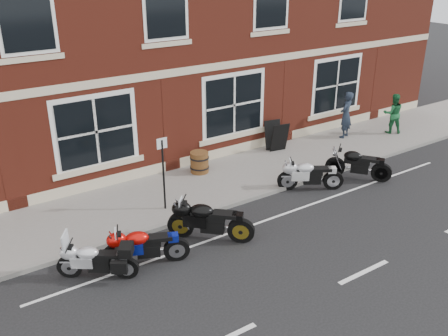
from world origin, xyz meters
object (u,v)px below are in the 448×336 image
(pedestrian_left, at_px, (346,115))
(a_board_sign, at_px, (276,136))
(barrel_planter, at_px, (199,162))
(parking_sign, at_px, (163,169))
(moto_sport_red, at_px, (144,244))
(moto_naked_black, at_px, (357,163))
(moto_sport_silver, at_px, (309,174))
(pedestrian_right, at_px, (393,113))
(moto_touring_silver, at_px, (95,258))
(moto_sport_black, at_px, (209,219))

(pedestrian_left, height_order, a_board_sign, pedestrian_left)
(barrel_planter, height_order, parking_sign, parking_sign)
(moto_sport_red, distance_m, moto_naked_black, 7.94)
(a_board_sign, xyz_separation_m, parking_sign, (-5.53, -1.78, 0.69))
(moto_sport_silver, xyz_separation_m, pedestrian_right, (6.20, 1.86, 0.39))
(moto_sport_silver, xyz_separation_m, moto_naked_black, (1.89, -0.25, 0.02))
(pedestrian_right, bearing_deg, moto_touring_silver, 44.57)
(parking_sign, bearing_deg, a_board_sign, 18.44)
(moto_sport_red, bearing_deg, moto_touring_silver, 106.46)
(pedestrian_left, bearing_deg, pedestrian_right, 138.38)
(pedestrian_left, bearing_deg, barrel_planter, -24.87)
(pedestrian_right, distance_m, a_board_sign, 5.22)
(moto_sport_red, distance_m, pedestrian_left, 10.82)
(moto_touring_silver, distance_m, moto_sport_red, 1.18)
(moto_sport_black, xyz_separation_m, a_board_sign, (5.26, 3.70, 0.07))
(moto_sport_black, distance_m, a_board_sign, 6.43)
(moto_touring_silver, height_order, moto_sport_black, moto_touring_silver)
(moto_sport_silver, bearing_deg, moto_sport_red, 130.42)
(moto_touring_silver, distance_m, moto_sport_silver, 7.24)
(moto_sport_silver, bearing_deg, parking_sign, 107.65)
(a_board_sign, relative_size, barrel_planter, 1.54)
(pedestrian_left, relative_size, pedestrian_right, 1.13)
(moto_naked_black, height_order, parking_sign, parking_sign)
(moto_sport_red, relative_size, pedestrian_right, 1.21)
(moto_sport_red, height_order, barrel_planter, moto_sport_red)
(a_board_sign, bearing_deg, barrel_planter, -168.02)
(a_board_sign, distance_m, barrel_planter, 3.39)
(barrel_planter, bearing_deg, pedestrian_left, -2.40)
(moto_sport_black, height_order, barrel_planter, moto_sport_black)
(moto_sport_red, distance_m, moto_sport_silver, 6.09)
(pedestrian_right, bearing_deg, a_board_sign, 21.62)
(moto_touring_silver, xyz_separation_m, moto_naked_black, (9.09, 0.46, 0.05))
(moto_touring_silver, relative_size, moto_sport_silver, 0.88)
(moto_touring_silver, xyz_separation_m, pedestrian_right, (13.40, 2.57, 0.42))
(moto_sport_silver, bearing_deg, moto_naked_black, -64.96)
(parking_sign, bearing_deg, barrel_planter, 37.97)
(a_board_sign, xyz_separation_m, barrel_planter, (-3.38, -0.14, -0.19))
(moto_sport_black, height_order, pedestrian_right, pedestrian_right)
(moto_touring_silver, bearing_deg, moto_sport_black, -55.23)
(pedestrian_left, height_order, parking_sign, parking_sign)
(moto_sport_black, distance_m, pedestrian_left, 9.02)
(moto_sport_black, height_order, a_board_sign, a_board_sign)
(moto_sport_black, xyz_separation_m, pedestrian_left, (8.39, 3.29, 0.44))
(moto_sport_black, distance_m, parking_sign, 2.09)
(moto_sport_red, xyz_separation_m, moto_sport_black, (1.87, 0.09, 0.06))
(moto_naked_black, bearing_deg, moto_sport_silver, 135.57)
(moto_naked_black, distance_m, pedestrian_right, 4.81)
(moto_sport_red, xyz_separation_m, barrel_planter, (3.75, 3.65, -0.06))
(moto_sport_black, bearing_deg, pedestrian_right, -31.95)
(a_board_sign, height_order, barrel_planter, a_board_sign)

